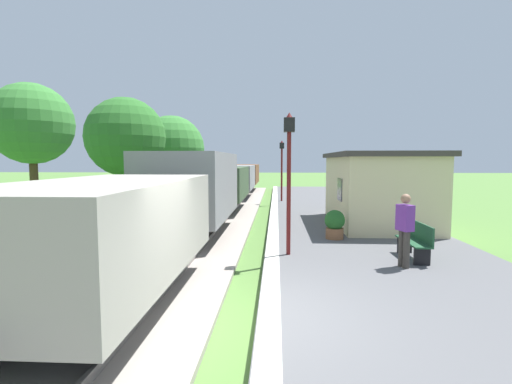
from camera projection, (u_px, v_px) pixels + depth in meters
The scene contains 17 objects.
ground_plane at pixel (244, 331), 5.94m from camera, with size 160.00×160.00×0.00m, color #517A38.
platform_slab at pixel (450, 328), 5.75m from camera, with size 6.00×60.00×0.25m, color #565659.
platform_edge_stripe at pixel (269, 316), 5.90m from camera, with size 0.36×60.00×0.01m, color silver.
track_ballast at pixel (98, 323), 6.07m from camera, with size 3.80×60.00×0.12m, color #9E9389.
rail_near at pixel (141, 317), 6.02m from camera, with size 0.07×60.00×0.14m, color slate.
rail_far at pixel (55, 315), 6.09m from camera, with size 0.07×60.00×0.14m, color slate.
freight_train at pixel (220, 185), 19.12m from camera, with size 2.50×32.60×2.72m.
station_hut at pixel (377, 188), 14.40m from camera, with size 3.50×5.80×2.78m.
bench_near_hut at pixel (416, 240), 9.32m from camera, with size 0.42×1.50×0.91m.
bench_down_platform at pixel (342, 198), 19.97m from camera, with size 0.42×1.50×0.91m.
person_waiting at pixel (405, 227), 8.54m from camera, with size 0.36×0.44×1.71m.
potted_planter at pixel (335, 224), 11.73m from camera, with size 0.64×0.64×0.92m.
lamp_post_near at pixel (289, 157), 9.58m from camera, with size 0.28×0.28×3.70m.
lamp_post_far at pixel (282, 159), 22.60m from camera, with size 0.28×0.28×3.70m.
tree_trackside_far at pixel (31, 124), 13.12m from camera, with size 2.85×2.85×5.45m.
tree_field_left at pixel (126, 137), 19.31m from camera, with size 4.10×4.10×5.99m.
tree_field_distant at pixel (172, 148), 24.84m from camera, with size 4.35×4.35×5.72m.
Camera 1 is at (0.50, -5.71, 2.71)m, focal length 26.05 mm.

